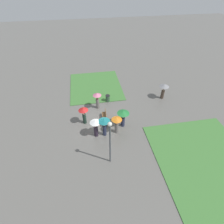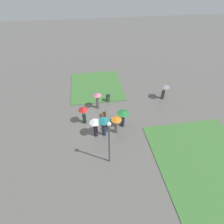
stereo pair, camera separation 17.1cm
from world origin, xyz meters
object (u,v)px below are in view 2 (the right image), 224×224
(crowd_person_green, at_px, (123,115))
(lone_walker_mid_plaza, at_px, (164,89))
(crowd_person_orange, at_px, (116,122))
(crowd_person_pink, at_px, (98,98))
(lamp_post, at_px, (109,138))
(park_bench, at_px, (105,117))
(trash_bin, at_px, (108,98))
(crowd_person_teal, at_px, (104,124))
(crowd_person_red, at_px, (84,113))
(crowd_person_white, at_px, (95,125))

(crowd_person_green, bearing_deg, lone_walker_mid_plaza, -136.64)
(crowd_person_orange, height_order, crowd_person_pink, crowd_person_pink)
(crowd_person_green, bearing_deg, lamp_post, 73.56)
(park_bench, relative_size, lamp_post, 0.43)
(trash_bin, xyz_separation_m, crowd_person_pink, (1.03, -1.29, 0.89))
(crowd_person_teal, bearing_deg, park_bench, -79.12)
(park_bench, bearing_deg, crowd_person_teal, -6.41)
(crowd_person_orange, relative_size, lone_walker_mid_plaza, 0.99)
(trash_bin, xyz_separation_m, crowd_person_orange, (5.04, 0.09, 0.89))
(crowd_person_red, height_order, crowd_person_teal, crowd_person_teal)
(crowd_person_teal, relative_size, lone_walker_mid_plaza, 1.04)
(crowd_person_green, distance_m, crowd_person_white, 2.88)
(crowd_person_white, relative_size, lone_walker_mid_plaza, 1.02)
(park_bench, relative_size, trash_bin, 2.28)
(crowd_person_pink, distance_m, lone_walker_mid_plaza, 7.87)
(trash_bin, xyz_separation_m, crowd_person_white, (5.16, -1.88, 0.91))
(crowd_person_red, bearing_deg, crowd_person_pink, 24.07)
(trash_bin, xyz_separation_m, crowd_person_green, (4.30, 0.86, 0.98))
(crowd_person_red, bearing_deg, trash_bin, 18.05)
(crowd_person_white, bearing_deg, lamp_post, 128.45)
(park_bench, bearing_deg, crowd_person_red, -88.40)
(lone_walker_mid_plaza, bearing_deg, trash_bin, -162.06)
(crowd_person_orange, bearing_deg, lone_walker_mid_plaza, -144.75)
(crowd_person_green, bearing_deg, crowd_person_white, 27.03)
(lamp_post, height_order, crowd_person_red, lamp_post)
(lamp_post, bearing_deg, crowd_person_teal, -179.07)
(trash_bin, bearing_deg, crowd_person_red, -41.37)
(crowd_person_red, bearing_deg, lamp_post, -100.37)
(trash_bin, distance_m, crowd_person_pink, 1.88)
(trash_bin, xyz_separation_m, crowd_person_teal, (5.20, -1.09, 0.99))
(trash_bin, bearing_deg, crowd_person_teal, -11.81)
(crowd_person_orange, bearing_deg, trash_bin, -88.97)
(lamp_post, height_order, trash_bin, lamp_post)
(crowd_person_teal, bearing_deg, crowd_person_red, -27.49)
(crowd_person_red, bearing_deg, crowd_person_orange, -61.94)
(trash_bin, height_order, crowd_person_green, crowd_person_green)
(trash_bin, height_order, crowd_person_orange, crowd_person_orange)
(crowd_person_green, bearing_deg, crowd_person_orange, 53.59)
(park_bench, xyz_separation_m, lamp_post, (4.89, -0.27, 2.38))
(crowd_person_white, relative_size, crowd_person_red, 1.02)
(crowd_person_white, relative_size, crowd_person_teal, 0.98)
(crowd_person_green, bearing_deg, crowd_person_red, -6.27)
(trash_bin, bearing_deg, crowd_person_green, 11.28)
(crowd_person_green, height_order, lone_walker_mid_plaza, crowd_person_green)
(trash_bin, height_order, crowd_person_pink, crowd_person_pink)
(lone_walker_mid_plaza, bearing_deg, crowd_person_red, -141.54)
(crowd_person_green, xyz_separation_m, crowd_person_red, (-1.05, -3.72, -0.10))
(lamp_post, distance_m, lone_walker_mid_plaza, 10.94)
(crowd_person_orange, bearing_deg, park_bench, -63.75)
(trash_bin, relative_size, crowd_person_red, 0.43)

